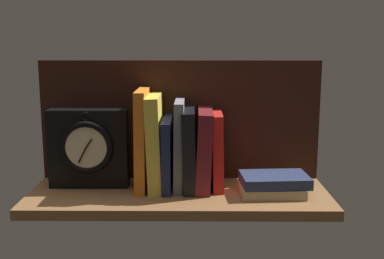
% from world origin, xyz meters
% --- Properties ---
extents(ground_plane, '(0.76, 0.27, 0.03)m').
position_xyz_m(ground_plane, '(0.00, 0.00, -0.01)').
color(ground_plane, brown).
extents(back_panel, '(0.76, 0.01, 0.33)m').
position_xyz_m(back_panel, '(0.00, 0.13, 0.16)').
color(back_panel, black).
rests_on(back_panel, ground_plane).
extents(book_orange_pandolfini, '(0.03, 0.15, 0.26)m').
position_xyz_m(book_orange_pandolfini, '(-0.09, 0.04, 0.13)').
color(book_orange_pandolfini, orange).
rests_on(book_orange_pandolfini, ground_plane).
extents(book_yellow_seinlanguage, '(0.04, 0.16, 0.24)m').
position_xyz_m(book_yellow_seinlanguage, '(-0.06, 0.04, 0.12)').
color(book_yellow_seinlanguage, gold).
rests_on(book_yellow_seinlanguage, ground_plane).
extents(book_navy_bierce, '(0.02, 0.17, 0.18)m').
position_xyz_m(book_navy_bierce, '(-0.03, 0.04, 0.09)').
color(book_navy_bierce, '#192147').
rests_on(book_navy_bierce, ground_plane).
extents(book_gray_chess, '(0.03, 0.13, 0.23)m').
position_xyz_m(book_gray_chess, '(-0.00, 0.04, 0.11)').
color(book_gray_chess, gray).
rests_on(book_gray_chess, ground_plane).
extents(book_black_skeptic, '(0.04, 0.16, 0.21)m').
position_xyz_m(book_black_skeptic, '(0.03, 0.04, 0.10)').
color(book_black_skeptic, black).
rests_on(book_black_skeptic, ground_plane).
extents(book_maroon_dawkins, '(0.04, 0.16, 0.20)m').
position_xyz_m(book_maroon_dawkins, '(0.06, 0.04, 0.10)').
color(book_maroon_dawkins, maroon).
rests_on(book_maroon_dawkins, ground_plane).
extents(book_red_requiem, '(0.03, 0.12, 0.20)m').
position_xyz_m(book_red_requiem, '(0.10, 0.04, 0.10)').
color(book_red_requiem, red).
rests_on(book_red_requiem, ground_plane).
extents(framed_clock, '(0.20, 0.06, 0.20)m').
position_xyz_m(framed_clock, '(-0.23, 0.04, 0.10)').
color(framed_clock, black).
rests_on(framed_clock, ground_plane).
extents(book_stack_side, '(0.17, 0.12, 0.05)m').
position_xyz_m(book_stack_side, '(0.24, -0.01, 0.02)').
color(book_stack_side, '#9E8966').
rests_on(book_stack_side, ground_plane).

